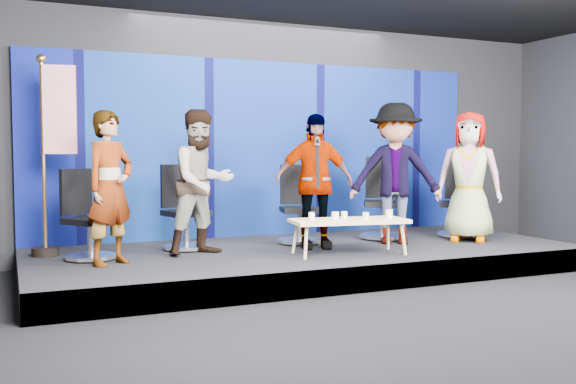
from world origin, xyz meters
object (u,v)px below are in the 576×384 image
object	(u,v)px
panelist_b	(202,182)
panelist_c	(314,181)
chair_a	(87,230)
mug_c	(344,215)
flag_stand	(54,150)
panelist_e	(469,177)
panelist_d	(395,174)
chair_e	(459,212)
mug_e	(389,214)
panelist_a	(110,188)
mug_d	(366,216)
mug_a	(312,216)
chair_d	(383,212)
mug_b	(335,216)
coffee_table	(349,222)
chair_c	(299,217)
chair_b	(184,221)

from	to	relation	value
panelist_b	panelist_c	distance (m)	1.47
chair_a	panelist_c	size ratio (longest dim) A/B	0.60
mug_c	chair_a	bearing A→B (deg)	164.10
panelist_c	flag_stand	distance (m)	3.22
chair_a	panelist_e	distance (m)	5.14
panelist_d	chair_e	world-z (taller)	panelist_d
chair_a	mug_e	xyz separation A→B (m)	(3.49, -0.96, 0.14)
panelist_c	mug_c	world-z (taller)	panelist_c
panelist_e	panelist_a	bearing A→B (deg)	-137.89
panelist_e	mug_d	size ratio (longest dim) A/B	20.77
mug_a	panelist_c	bearing A→B (deg)	61.39
chair_d	chair_e	distance (m)	1.20
panelist_e	mug_e	size ratio (longest dim) A/B	17.43
mug_a	mug_b	bearing A→B (deg)	-49.83
coffee_table	flag_stand	size ratio (longest dim) A/B	0.61
chair_d	mug_e	bearing A→B (deg)	-89.80
panelist_b	panelist_c	size ratio (longest dim) A/B	1.01
chair_a	mug_a	size ratio (longest dim) A/B	12.15
chair_c	panelist_c	distance (m)	0.72
panelist_d	panelist_e	world-z (taller)	panelist_d
mug_e	mug_a	bearing A→B (deg)	166.92
panelist_d	mug_d	xyz separation A→B (m)	(-0.87, -0.70, -0.48)
chair_d	chair_e	xyz separation A→B (m)	(1.17, -0.25, -0.02)
panelist_c	chair_e	distance (m)	2.54
panelist_b	coffee_table	xyz separation A→B (m)	(1.63, -0.72, -0.48)
chair_e	coffee_table	size ratio (longest dim) A/B	0.76
chair_d	mug_c	xyz separation A→B (m)	(-1.19, -1.02, 0.09)
panelist_a	chair_d	size ratio (longest dim) A/B	1.44
chair_e	coffee_table	bearing A→B (deg)	-117.55
panelist_b	panelist_e	size ratio (longest dim) A/B	0.97
chair_d	mug_d	size ratio (longest dim) A/B	13.55
panelist_b	panelist_e	distance (m)	3.76
chair_d	panelist_e	distance (m)	1.30
mug_b	mug_c	bearing A→B (deg)	35.31
mug_e	coffee_table	bearing A→B (deg)	172.36
chair_e	mug_c	size ratio (longest dim) A/B	12.36
mug_a	flag_stand	size ratio (longest dim) A/B	0.04
chair_c	panelist_c	world-z (taller)	panelist_c
panelist_e	mug_a	xyz separation A→B (m)	(-2.55, -0.22, -0.43)
panelist_d	mug_e	distance (m)	0.95
chair_e	panelist_d	bearing A→B (deg)	-126.28
chair_d	coffee_table	xyz separation A→B (m)	(-1.16, -1.08, 0.01)
panelist_a	chair_b	distance (m)	1.39
panelist_c	mug_e	world-z (taller)	panelist_c
chair_e	mug_d	xyz separation A→B (m)	(-2.16, -0.95, 0.11)
chair_c	mug_a	xyz separation A→B (m)	(-0.28, -0.99, 0.12)
panelist_c	mug_d	size ratio (longest dim) A/B	19.96
flag_stand	panelist_b	bearing A→B (deg)	-6.98
chair_d	chair_e	bearing A→B (deg)	16.81
chair_a	mug_c	world-z (taller)	chair_a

